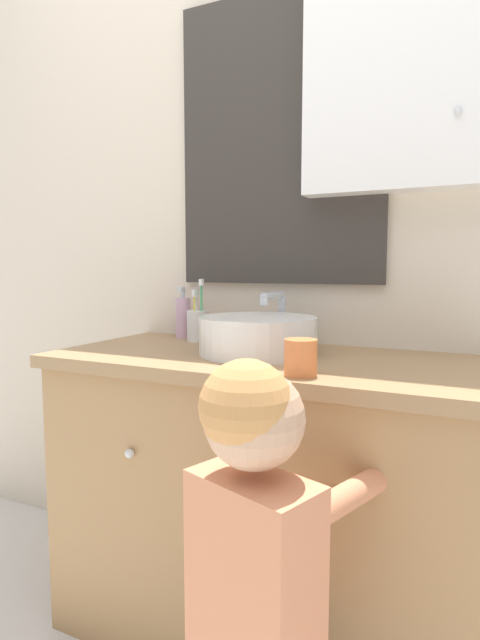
{
  "coord_description": "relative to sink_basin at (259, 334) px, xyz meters",
  "views": [
    {
      "loc": [
        0.51,
        -0.91,
        1.05
      ],
      "look_at": [
        -0.06,
        0.28,
        0.91
      ],
      "focal_mm": 28.0,
      "sensor_mm": 36.0,
      "label": 1
    }
  ],
  "objects": [
    {
      "name": "wall_back",
      "position": [
        0.05,
        0.28,
        0.41
      ],
      "size": [
        3.2,
        0.18,
        2.5
      ],
      "color": "beige",
      "rests_on": "ground_plane"
    },
    {
      "name": "vanity_counter",
      "position": [
        0.03,
        -0.02,
        -0.46
      ],
      "size": [
        1.18,
        0.54,
        0.81
      ],
      "color": "#A37A4C",
      "rests_on": "ground_plane"
    },
    {
      "name": "sink_basin",
      "position": [
        0.0,
        0.0,
        0.0
      ],
      "size": [
        0.32,
        0.37,
        0.17
      ],
      "color": "white",
      "rests_on": "vanity_counter"
    },
    {
      "name": "toothbrush_holder",
      "position": [
        -0.28,
        0.14,
        -0.0
      ],
      "size": [
        0.07,
        0.07,
        0.2
      ],
      "color": "silver",
      "rests_on": "vanity_counter"
    },
    {
      "name": "soap_dispenser",
      "position": [
        -0.36,
        0.19,
        0.02
      ],
      "size": [
        0.05,
        0.05,
        0.17
      ],
      "color": "#CCA3BC",
      "rests_on": "vanity_counter"
    },
    {
      "name": "child_figure",
      "position": [
        0.21,
        -0.49,
        -0.34
      ],
      "size": [
        0.34,
        0.41,
        0.9
      ],
      "color": "slate",
      "rests_on": "ground_plane"
    },
    {
      "name": "drinking_cup",
      "position": [
        0.2,
        -0.22,
        -0.01
      ],
      "size": [
        0.07,
        0.07,
        0.08
      ],
      "primitive_type": "cylinder",
      "color": "orange",
      "rests_on": "vanity_counter"
    }
  ]
}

